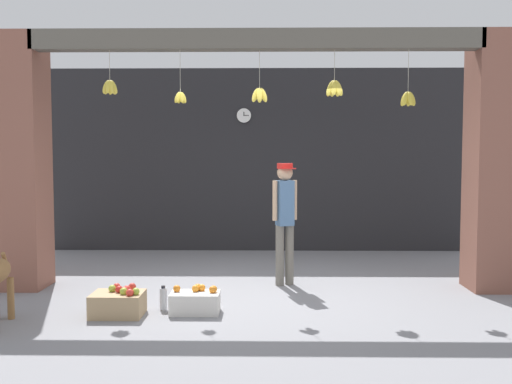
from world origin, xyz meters
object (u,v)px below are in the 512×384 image
Objects in this scene: fruit_crate_oranges at (195,302)px; shopkeeper at (285,214)px; fruit_crate_apples at (118,303)px; water_bottle at (163,299)px; wall_clock at (244,115)px.

shopkeeper is at bearing 53.32° from fruit_crate_oranges.
shopkeeper is 2.46m from fruit_crate_apples.
fruit_crate_oranges is at bearing 7.81° from fruit_crate_apples.
shopkeeper reaches higher than water_bottle.
water_bottle is (-1.37, -1.23, -0.80)m from shopkeeper.
wall_clock is at bearing 73.96° from fruit_crate_apples.
wall_clock is (0.38, 4.00, 2.27)m from fruit_crate_oranges.
fruit_crate_apples is 4.84m from wall_clock.
fruit_crate_apples is 1.99× the size of water_bottle.
wall_clock is (1.18, 4.11, 2.25)m from fruit_crate_apples.
fruit_crate_apples is at bearing -106.04° from wall_clock.
fruit_crate_oranges is 0.81m from fruit_crate_apples.
wall_clock is at bearing -99.49° from shopkeeper.
fruit_crate_oranges is 0.98× the size of fruit_crate_apples.
water_bottle is at bearing 27.34° from fruit_crate_apples.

